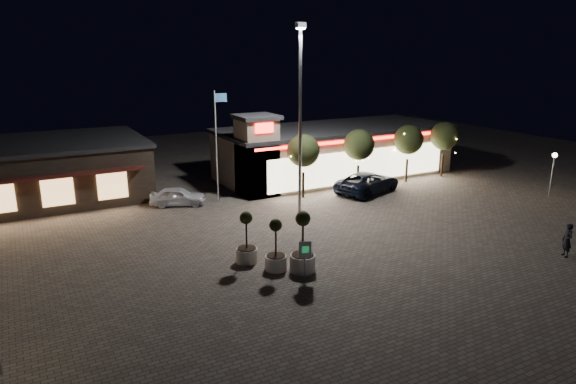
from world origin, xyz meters
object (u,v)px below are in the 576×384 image
valet_sign (305,253)px  planter_left (247,247)px  white_sedan (178,196)px  planter_mid (303,253)px  pickup_truck (368,182)px  pedestrian (567,240)px

valet_sign → planter_left: bearing=118.8°
planter_left → valet_sign: planter_left is taller
white_sedan → planter_left: planter_left is taller
planter_left → white_sedan: bearing=91.0°
white_sedan → planter_mid: planter_mid is taller
white_sedan → valet_sign: 14.87m
pickup_truck → planter_left: (-13.77, -7.97, 0.03)m
white_sedan → planter_left: 11.64m
pedestrian → planter_left: size_ratio=0.67×
planter_left → planter_mid: (2.00, -2.35, 0.11)m
pickup_truck → white_sedan: bearing=56.6°
pedestrian → planter_left: bearing=-91.1°
valet_sign → pedestrian: bearing=-17.6°
white_sedan → valet_sign: bearing=-150.0°
pickup_truck → pedestrian: pedestrian is taller
pickup_truck → planter_mid: size_ratio=1.88×
valet_sign → planter_mid: bearing=68.0°
white_sedan → planter_mid: bearing=-148.4°
planter_left → pickup_truck: bearing=30.1°
pickup_truck → planter_mid: (-11.77, -10.31, 0.15)m
pedestrian → white_sedan: bearing=-116.1°
white_sedan → planter_left: bearing=-156.3°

